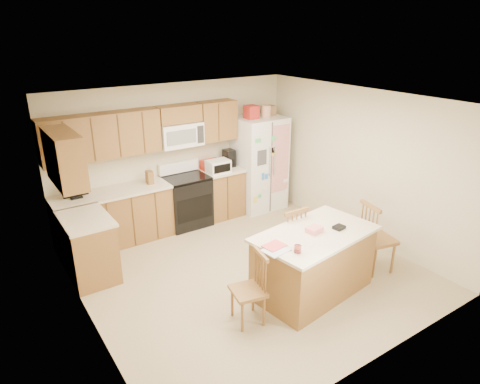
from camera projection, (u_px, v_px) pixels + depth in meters
ground at (248, 271)px, 6.35m from camera, size 4.50×4.50×0.00m
room_shell at (248, 180)px, 5.82m from camera, size 4.60×4.60×2.52m
cabinetry at (135, 191)px, 6.89m from camera, size 3.36×1.56×2.15m
stove at (186, 200)px, 7.67m from camera, size 0.76×0.65×1.13m
refrigerator at (259, 162)px, 8.27m from camera, size 0.90×0.79×2.04m
island at (313, 262)px, 5.70m from camera, size 1.77×1.17×0.98m
windsor_chair_left at (250, 290)px, 5.13m from camera, size 0.45×0.46×0.92m
windsor_chair_back at (289, 241)px, 6.18m from camera, size 0.45×0.43×1.04m
windsor_chair_right at (376, 239)px, 6.21m from camera, size 0.53×0.55×1.07m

